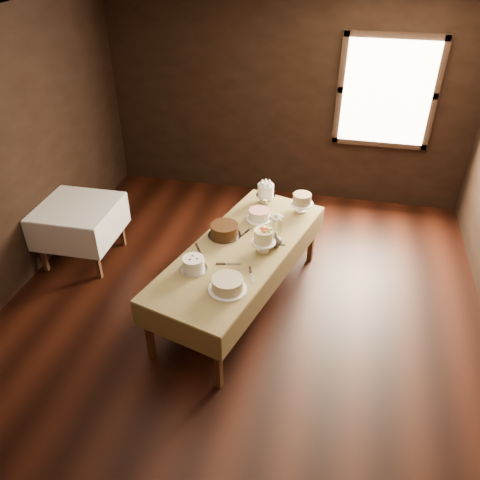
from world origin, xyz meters
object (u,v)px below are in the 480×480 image
Objects in this scene: cake_lattice at (259,215)px; cake_meringue at (266,194)px; cake_flowers at (263,241)px; cake_server_a at (233,264)px; cake_cream at (228,284)px; cake_server_b at (252,278)px; cake_server_c at (248,230)px; flower_vase at (275,240)px; side_table at (77,212)px; cake_server_d at (278,245)px; cake_chocolate at (224,231)px; display_table at (241,252)px; cake_swirl at (194,264)px; cake_speckled at (302,203)px; cake_server_e at (200,253)px.

cake_meringue is at bearing 89.89° from cake_lattice.
cake_flowers is 0.39m from cake_server_a.
cake_server_b is (0.18, 0.21, -0.05)m from cake_cream.
cake_server_c is 1.61× the size of flower_vase.
flower_vase reaches higher than side_table.
cake_meringue reaches higher than cake_server_a.
cake_server_d is at bearing -6.32° from side_table.
side_table is 2.40m from cake_server_d.
flower_vase is (0.10, 0.11, -0.04)m from cake_flowers.
cake_chocolate is at bearing 102.32° from cake_server_a.
cake_meringue is 0.97m from cake_flowers.
cake_server_c is at bearing 175.51° from cake_server_b.
side_table is at bearing 168.70° from cake_server_d.
cake_chocolate reaches higher than side_table.
cake_flowers is at bearing -21.18° from cake_chocolate.
cake_chocolate is at bearing 106.13° from cake_cream.
cake_server_a is at bearing -95.55° from cake_lattice.
display_table is 6.20× the size of cake_chocolate.
cake_swirl is 0.88m from flower_vase.
cake_server_b reaches higher than display_table.
cake_speckled is 0.51m from cake_lattice.
display_table is 10.37× the size of cake_server_c.
side_table is (-2.03, 0.40, -0.03)m from display_table.
cake_meringue is at bearing 85.50° from display_table.
cake_speckled is 1.08× the size of cake_flowers.
cake_flowers reaches higher than flower_vase.
cake_server_c is at bearing 123.86° from cake_flowers.
cake_cream is at bearing -29.06° from cake_swirl.
cake_server_c is at bearing 88.24° from display_table.
cake_server_c is at bearing 35.31° from cake_chocolate.
cake_cream is 1.67× the size of cake_server_e.
flower_vase is (0.26, -0.47, 0.02)m from cake_lattice.
side_table is 2.11m from cake_lattice.
cake_speckled reaches higher than cake_server_b.
cake_swirl is at bearing -123.29° from cake_speckled.
cake_flowers is 1.77× the size of flower_vase.
display_table is at bearing 76.99° from cake_server_a.
cake_server_a is 1.61× the size of flower_vase.
cake_chocolate is at bearing 170.84° from cake_server_d.
cake_chocolate is 1.67× the size of cake_server_d.
cake_lattice is 0.53m from flower_vase.
side_table is at bearing 109.10° from cake_server_c.
side_table is 1.84m from cake_chocolate.
cake_cream is 1.67× the size of cake_server_a.
cake_swirl is at bearing -26.76° from side_table.
side_table is 2.38m from flower_vase.
cake_server_c is at bearing -133.45° from cake_speckled.
cake_swirl is at bearing 176.18° from cake_server_c.
cake_meringue is at bearing 88.41° from cake_cream.
cake_speckled is 1.36m from cake_server_e.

